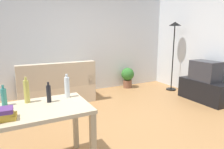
% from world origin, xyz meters
% --- Properties ---
extents(ground_plane, '(5.20, 4.40, 0.02)m').
position_xyz_m(ground_plane, '(0.00, 0.00, -0.01)').
color(ground_plane, '#9E7042').
extents(wall_rear, '(5.20, 0.10, 2.70)m').
position_xyz_m(wall_rear, '(0.00, 2.20, 1.35)').
color(wall_rear, silver).
rests_on(wall_rear, ground_plane).
extents(couch, '(1.61, 0.84, 0.92)m').
position_xyz_m(couch, '(-0.75, 1.59, 0.31)').
color(couch, beige).
rests_on(couch, ground_plane).
extents(tv_stand, '(0.44, 1.10, 0.48)m').
position_xyz_m(tv_stand, '(2.25, 0.14, 0.24)').
color(tv_stand, black).
rests_on(tv_stand, ground_plane).
extents(tv, '(0.41, 0.60, 0.44)m').
position_xyz_m(tv, '(2.25, 0.14, 0.70)').
color(tv, '#2D2D33').
rests_on(tv, tv_stand).
extents(torchiere_lamp, '(0.32, 0.32, 1.81)m').
position_xyz_m(torchiere_lamp, '(2.25, 1.16, 1.41)').
color(torchiere_lamp, black).
rests_on(torchiere_lamp, ground_plane).
extents(desk, '(1.21, 0.71, 0.76)m').
position_xyz_m(desk, '(-1.46, -0.72, 0.65)').
color(desk, '#C6B28E').
rests_on(desk, ground_plane).
extents(potted_plant, '(0.36, 0.36, 0.57)m').
position_xyz_m(potted_plant, '(1.30, 1.90, 0.33)').
color(potted_plant, brown).
rests_on(potted_plant, ground_plane).
extents(bottle_tall, '(0.06, 0.06, 0.23)m').
position_xyz_m(bottle_tall, '(-1.69, -0.50, 0.86)').
color(bottle_tall, teal).
rests_on(bottle_tall, desk).
extents(bottle_squat, '(0.06, 0.06, 0.29)m').
position_xyz_m(bottle_squat, '(-1.47, -0.50, 0.89)').
color(bottle_squat, '#BCB24C').
rests_on(bottle_squat, desk).
extents(bottle_dark, '(0.05, 0.05, 0.23)m').
position_xyz_m(bottle_dark, '(-1.25, -0.60, 0.86)').
color(bottle_dark, black).
rests_on(bottle_dark, desk).
extents(bottle_clear, '(0.06, 0.06, 0.29)m').
position_xyz_m(bottle_clear, '(-1.02, -0.52, 0.89)').
color(bottle_clear, silver).
rests_on(bottle_clear, desk).
extents(book_stack, '(0.25, 0.19, 0.11)m').
position_xyz_m(book_stack, '(-1.70, -0.90, 0.81)').
color(book_stack, '#B7932D').
rests_on(book_stack, desk).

